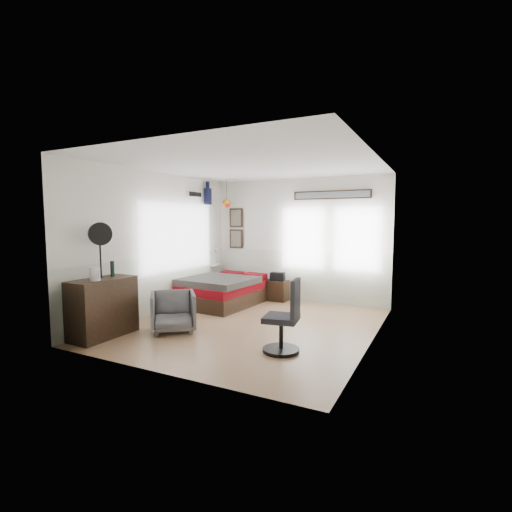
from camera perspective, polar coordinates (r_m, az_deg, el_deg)
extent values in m
cube|color=#AD7C56|center=(6.44, -0.83, -10.63)|extent=(4.00, 4.50, 0.01)
cube|color=silver|center=(8.26, 6.43, 2.44)|extent=(4.00, 0.02, 2.70)
cube|color=silver|center=(4.35, -14.76, -0.38)|extent=(4.00, 0.02, 2.70)
cube|color=silver|center=(7.35, -14.80, 1.92)|extent=(0.02, 4.50, 2.70)
cube|color=silver|center=(5.57, 17.71, 0.78)|extent=(0.02, 4.50, 2.70)
cube|color=white|center=(6.26, -0.86, 13.91)|extent=(4.00, 4.50, 0.02)
cube|color=beige|center=(8.33, 6.35, -3.07)|extent=(4.00, 0.01, 1.10)
cube|color=beige|center=(7.43, -14.60, -4.25)|extent=(0.01, 4.50, 1.10)
cube|color=beige|center=(5.69, 17.39, -7.28)|extent=(0.01, 4.50, 1.10)
cube|color=silver|center=(7.74, -11.89, 2.89)|extent=(0.03, 2.20, 1.35)
cube|color=silver|center=(8.17, 7.32, 2.74)|extent=(0.95, 0.03, 1.30)
cube|color=silver|center=(7.86, 15.26, 2.49)|extent=(0.95, 0.03, 1.30)
cube|color=#301C11|center=(8.89, -3.06, 2.67)|extent=(0.35, 0.03, 0.45)
cube|color=#301C11|center=(8.88, -3.08, 5.90)|extent=(0.35, 0.03, 0.45)
cube|color=#7F7259|center=(8.87, -3.12, 2.67)|extent=(0.27, 0.01, 0.37)
cube|color=#7F7259|center=(8.86, -3.13, 5.90)|extent=(0.27, 0.01, 0.37)
cube|color=#301C11|center=(8.00, 11.52, 9.21)|extent=(1.65, 0.03, 0.18)
cube|color=gray|center=(7.99, 11.49, 9.22)|extent=(1.58, 0.01, 0.13)
cube|color=white|center=(8.23, -9.39, 9.35)|extent=(0.02, 0.48, 0.14)
sphere|color=red|center=(8.71, -4.54, 8.07)|extent=(0.20, 0.20, 0.20)
cube|color=#37261A|center=(8.01, -4.90, -6.32)|extent=(1.42, 1.94, 0.30)
cube|color=maroon|center=(7.96, -4.91, -4.69)|extent=(1.38, 1.90, 0.17)
cube|color=#514D44|center=(7.77, -5.71, -3.84)|extent=(1.44, 1.39, 0.13)
cube|color=maroon|center=(8.72, -4.07, -2.81)|extent=(0.53, 0.35, 0.13)
cube|color=maroon|center=(8.43, -0.49, -3.09)|extent=(0.53, 0.35, 0.13)
cube|color=#37261A|center=(6.20, -22.49, -7.35)|extent=(0.48, 1.00, 0.90)
imported|color=#525255|center=(6.18, -12.63, -8.34)|extent=(0.98, 0.98, 0.64)
cube|color=#37261A|center=(8.31, 3.33, -5.33)|extent=(0.45, 0.36, 0.45)
cylinder|color=black|center=(5.21, 3.86, -14.23)|extent=(0.50, 0.50, 0.05)
cylinder|color=black|center=(5.14, 3.88, -11.95)|extent=(0.06, 0.06, 0.39)
cube|color=black|center=(5.08, 3.90, -9.56)|extent=(0.51, 0.51, 0.08)
cube|color=black|center=(4.97, 6.10, -6.47)|extent=(0.12, 0.41, 0.50)
cylinder|color=silver|center=(5.92, -23.54, -2.57)|extent=(0.15, 0.15, 0.20)
cube|color=silver|center=(5.85, -22.99, -2.55)|extent=(0.02, 0.02, 0.12)
cylinder|color=black|center=(6.26, -21.23, -1.85)|extent=(0.06, 0.06, 0.25)
cylinder|color=black|center=(6.15, -22.81, -0.11)|extent=(0.03, 0.03, 0.66)
cylinder|color=black|center=(6.13, -22.93, 3.16)|extent=(0.19, 0.33, 0.33)
cylinder|color=black|center=(6.09, -22.66, 3.16)|extent=(0.16, 0.33, 0.35)
cube|color=black|center=(8.26, 3.34, -3.18)|extent=(0.33, 0.24, 0.18)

